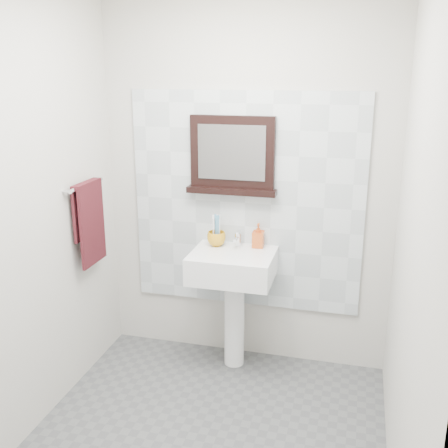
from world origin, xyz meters
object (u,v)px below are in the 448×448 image
Objects in this scene: soap_dispenser at (258,235)px; hand_towel at (89,217)px; pedestal_sink at (233,278)px; toothbrush_cup at (216,239)px; framed_mirror at (232,157)px.

soap_dispenser is 0.30× the size of hand_towel.
toothbrush_cup is (-0.14, 0.10, 0.23)m from pedestal_sink.
toothbrush_cup is 0.75× the size of soap_dispenser.
framed_mirror reaches higher than soap_dispenser.
pedestal_sink is at bearing -73.88° from framed_mirror.
hand_towel is at bearing -160.57° from soap_dispenser.
framed_mirror reaches higher than hand_towel.
pedestal_sink is at bearing 14.92° from hand_towel.
toothbrush_cup is at bearing 144.60° from pedestal_sink.
soap_dispenser is 0.56m from framed_mirror.
hand_towel reaches higher than pedestal_sink.
hand_towel is (-0.91, -0.24, 0.43)m from pedestal_sink.
hand_towel is (-0.85, -0.43, -0.36)m from framed_mirror.
pedestal_sink is 0.81m from framed_mirror.
soap_dispenser is 0.27× the size of framed_mirror.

